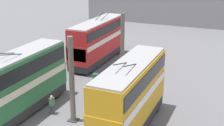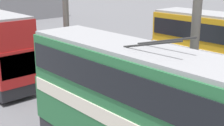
# 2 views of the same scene
# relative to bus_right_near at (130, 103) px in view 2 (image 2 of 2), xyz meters

# --- Properties ---
(support_column_near) EXTENTS (0.74, 0.74, 6.74)m
(support_column_near) POSITION_rel_bus_right_near_xyz_m (0.33, -4.47, 0.40)
(support_column_near) COLOR #605B56
(support_column_near) RESTS_ON ground_plane
(support_column_far) EXTENTS (0.74, 0.74, 6.74)m
(support_column_far) POSITION_rel_bus_right_near_xyz_m (10.59, -4.47, 0.40)
(support_column_far) COLOR #605B56
(support_column_far) RESTS_ON ground_plane
(bus_right_near) EXTENTS (9.45, 2.54, 5.63)m
(bus_right_near) POSITION_rel_bus_right_near_xyz_m (0.00, 0.00, 0.00)
(bus_right_near) COLOR black
(bus_right_near) RESTS_ON ground_plane
(person_by_left_row) EXTENTS (0.48, 0.45, 1.59)m
(person_by_left_row) POSITION_rel_bus_right_near_xyz_m (2.07, -7.12, -2.01)
(person_by_left_row) COLOR #2D2D33
(person_by_left_row) RESTS_ON ground_plane
(person_by_right_row) EXTENTS (0.45, 0.30, 1.62)m
(person_by_right_row) POSITION_rel_bus_right_near_xyz_m (0.61, -2.36, -1.99)
(person_by_right_row) COLOR #384251
(person_by_right_row) RESTS_ON ground_plane
(oil_drum) EXTENTS (0.65, 0.65, 0.80)m
(oil_drum) POSITION_rel_bus_right_near_xyz_m (8.22, -2.49, -2.44)
(oil_drum) COLOR #235638
(oil_drum) RESTS_ON ground_plane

